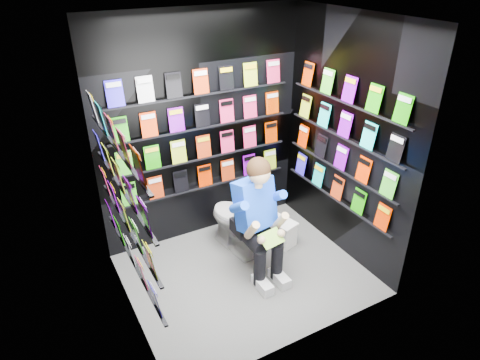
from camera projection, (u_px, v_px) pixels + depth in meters
floor at (245, 274)px, 4.59m from camera, size 2.40×2.40×0.00m
ceiling at (247, 18)px, 3.37m from camera, size 2.40×2.40×0.00m
wall_back at (202, 131)px, 4.75m from camera, size 2.40×0.04×2.60m
wall_front at (311, 217)px, 3.21m from camera, size 2.40×0.04×2.60m
wall_left at (118, 197)px, 3.47m from camera, size 0.04×2.00×2.60m
wall_right at (345, 141)px, 4.49m from camera, size 0.04×2.00×2.60m
comics_back at (203, 131)px, 4.73m from camera, size 2.10×0.06×1.37m
comics_left at (121, 195)px, 3.48m from camera, size 0.06×1.70×1.37m
comics_right at (343, 141)px, 4.47m from camera, size 0.06×1.70×1.37m
toilet at (236, 220)px, 4.85m from camera, size 0.53×0.81×0.73m
longbox at (280, 232)px, 5.04m from camera, size 0.30×0.41×0.28m
longbox_lid at (280, 221)px, 4.97m from camera, size 0.32×0.43×0.03m
reader at (254, 204)px, 4.36m from camera, size 0.66×0.87×1.46m
held_comic at (271, 238)px, 4.18m from camera, size 0.26×0.18×0.10m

